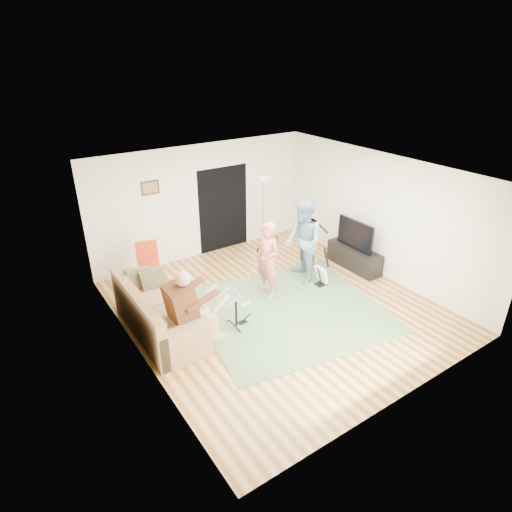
% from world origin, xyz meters
% --- Properties ---
extents(floor, '(6.00, 6.00, 0.00)m').
position_xyz_m(floor, '(0.00, 0.00, 0.00)').
color(floor, brown).
rests_on(floor, ground).
extents(walls, '(5.50, 6.00, 2.70)m').
position_xyz_m(walls, '(0.00, 0.00, 1.35)').
color(walls, silver).
rests_on(walls, floor).
extents(ceiling, '(6.00, 6.00, 0.00)m').
position_xyz_m(ceiling, '(0.00, 0.00, 2.70)').
color(ceiling, white).
rests_on(ceiling, walls).
extents(window_blinds, '(0.00, 2.05, 2.05)m').
position_xyz_m(window_blinds, '(-2.74, 0.20, 1.55)').
color(window_blinds, brown).
rests_on(window_blinds, walls).
extents(doorway, '(2.10, 0.00, 2.10)m').
position_xyz_m(doorway, '(0.55, 2.99, 1.05)').
color(doorway, black).
rests_on(doorway, walls).
extents(picture_frame, '(0.42, 0.03, 0.32)m').
position_xyz_m(picture_frame, '(-1.25, 2.99, 1.90)').
color(picture_frame, '#3F2314').
rests_on(picture_frame, walls).
extents(area_rug, '(3.92, 3.71, 0.02)m').
position_xyz_m(area_rug, '(0.12, -0.25, 0.01)').
color(area_rug, '#4A6D42').
rests_on(area_rug, floor).
extents(sofa, '(0.93, 2.26, 0.92)m').
position_xyz_m(sofa, '(-2.30, 0.54, 0.30)').
color(sofa, '#9E7A4F').
rests_on(sofa, floor).
extents(drummer, '(0.93, 0.52, 1.42)m').
position_xyz_m(drummer, '(-1.86, -0.11, 0.55)').
color(drummer, '#573018').
rests_on(drummer, sofa).
extents(drum_kit, '(0.37, 0.66, 0.68)m').
position_xyz_m(drum_kit, '(-1.00, -0.11, 0.30)').
color(drum_kit, black).
rests_on(drum_kit, floor).
extents(singer, '(0.45, 0.62, 1.59)m').
position_xyz_m(singer, '(0.13, 0.50, 0.80)').
color(singer, '#D0605A').
rests_on(singer, floor).
extents(microphone, '(0.06, 0.06, 0.24)m').
position_xyz_m(microphone, '(0.33, 0.50, 1.19)').
color(microphone, black).
rests_on(microphone, singer).
extents(guitarist, '(0.95, 1.08, 1.86)m').
position_xyz_m(guitarist, '(1.10, 0.58, 0.93)').
color(guitarist, '#6C879F').
rests_on(guitarist, floor).
extents(guitar_held, '(0.32, 0.61, 0.26)m').
position_xyz_m(guitar_held, '(1.30, 0.58, 1.26)').
color(guitar_held, white).
rests_on(guitar_held, guitarist).
extents(guitar_spare, '(0.32, 0.29, 0.89)m').
position_xyz_m(guitar_spare, '(1.32, 0.16, 0.25)').
color(guitar_spare, black).
rests_on(guitar_spare, floor).
extents(torchiere_lamp, '(0.34, 0.34, 1.89)m').
position_xyz_m(torchiere_lamp, '(1.26, 2.28, 1.30)').
color(torchiere_lamp, black).
rests_on(torchiere_lamp, floor).
extents(dining_chair, '(0.55, 0.58, 1.08)m').
position_xyz_m(dining_chair, '(-1.83, 1.96, 0.38)').
color(dining_chair, tan).
rests_on(dining_chair, floor).
extents(tv_cabinet, '(0.40, 1.40, 0.50)m').
position_xyz_m(tv_cabinet, '(2.50, 0.36, 0.25)').
color(tv_cabinet, black).
rests_on(tv_cabinet, floor).
extents(television, '(0.06, 1.01, 0.65)m').
position_xyz_m(television, '(2.45, 0.36, 0.85)').
color(television, black).
rests_on(television, tv_cabinet).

